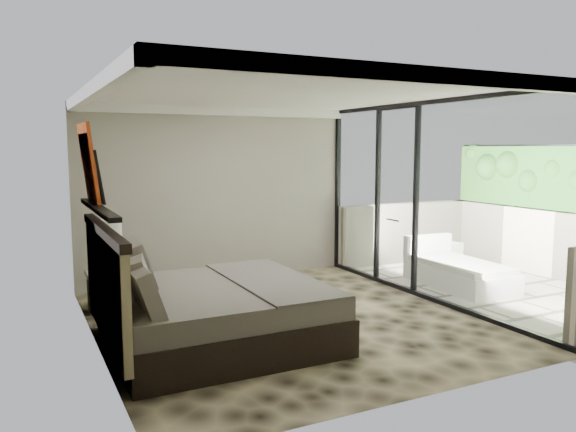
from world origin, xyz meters
name	(u,v)px	position (x,y,z in m)	size (l,w,h in m)	color
floor	(286,320)	(0.00, 0.00, 0.00)	(5.00, 5.00, 0.00)	black
ceiling	(286,94)	(0.00, 0.00, 2.79)	(4.50, 5.00, 0.02)	silver
back_wall	(218,194)	(0.00, 2.49, 1.40)	(4.50, 0.02, 2.80)	gray
left_wall	(94,219)	(-2.24, 0.00, 1.40)	(0.02, 5.00, 2.80)	gray
glass_wall	(430,201)	(2.25, 0.00, 1.40)	(0.08, 5.00, 2.80)	white
terrace_slab	(503,291)	(3.75, 0.00, -0.06)	(3.00, 5.00, 0.12)	#BAB59F
parapet_far	(564,246)	(5.10, 0.00, 0.55)	(0.30, 5.00, 1.10)	beige
foliage_hedge	(568,179)	(5.10, 0.00, 1.65)	(0.36, 4.60, 1.10)	#2C6720
picture_ledge	(98,209)	(-2.18, 0.10, 1.50)	(0.12, 2.20, 0.05)	black
bed	(208,310)	(-1.14, -0.39, 0.38)	(2.36, 2.28, 1.31)	black
nightstand	(106,293)	(-1.95, 1.45, 0.23)	(0.46, 0.46, 0.46)	black
table_lamp	(107,239)	(-1.90, 1.45, 0.96)	(0.37, 0.37, 0.69)	black
abstract_canvas	(88,163)	(-2.19, 0.64, 1.97)	(0.04, 0.90, 0.90)	red
framed_print	(97,177)	(-2.14, 0.43, 1.82)	(0.03, 0.50, 0.60)	black
ottoman	(444,256)	(3.81, 1.40, 0.24)	(0.48, 0.48, 0.48)	white
lounger	(457,272)	(3.19, 0.42, 0.22)	(1.00, 1.83, 0.70)	silver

